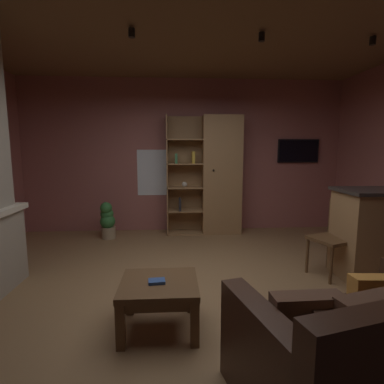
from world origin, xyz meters
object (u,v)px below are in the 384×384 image
at_px(table_book_0, 157,281).
at_px(dining_chair, 336,233).
at_px(leather_couch, 368,355).
at_px(coffee_table, 159,291).
at_px(potted_floor_plant, 107,220).
at_px(wall_mounted_tv, 298,151).
at_px(bookshelf_cabinet, 217,176).

relative_size(table_book_0, dining_chair, 0.15).
distance_m(leather_couch, coffee_table, 1.54).
bearing_deg(table_book_0, leather_couch, -31.83).
bearing_deg(table_book_0, dining_chair, 25.54).
relative_size(coffee_table, potted_floor_plant, 1.01).
distance_m(leather_couch, table_book_0, 1.55).
bearing_deg(wall_mounted_tv, leather_couch, -106.97).
bearing_deg(dining_chair, coffee_table, -154.71).
bearing_deg(dining_chair, table_book_0, -154.46).
relative_size(bookshelf_cabinet, wall_mounted_tv, 2.74).
distance_m(coffee_table, table_book_0, 0.10).
bearing_deg(coffee_table, dining_chair, 25.29).
xyz_separation_m(bookshelf_cabinet, potted_floor_plant, (-1.94, -0.28, -0.74)).
bearing_deg(leather_couch, wall_mounted_tv, 73.03).
height_order(leather_couch, coffee_table, leather_couch).
bearing_deg(dining_chair, wall_mounted_tv, 79.25).
xyz_separation_m(dining_chair, potted_floor_plant, (-3.12, 1.72, -0.20)).
bearing_deg(leather_couch, potted_floor_plant, 123.12).
bearing_deg(dining_chair, bookshelf_cabinet, 120.57).
distance_m(leather_couch, dining_chair, 2.01).
relative_size(coffee_table, dining_chair, 0.71).
xyz_separation_m(leather_couch, dining_chair, (0.81, 1.83, 0.22)).
xyz_separation_m(table_book_0, wall_mounted_tv, (2.54, 3.22, 1.08)).
bearing_deg(potted_floor_plant, dining_chair, -28.77).
distance_m(bookshelf_cabinet, dining_chair, 2.38).
relative_size(table_book_0, potted_floor_plant, 0.22).
bearing_deg(bookshelf_cabinet, leather_couch, -84.50).
bearing_deg(potted_floor_plant, wall_mounted_tv, 7.93).
height_order(leather_couch, potted_floor_plant, leather_couch).
relative_size(dining_chair, wall_mounted_tv, 1.17).
xyz_separation_m(dining_chair, wall_mounted_tv, (0.42, 2.21, 0.99)).
height_order(potted_floor_plant, wall_mounted_tv, wall_mounted_tv).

